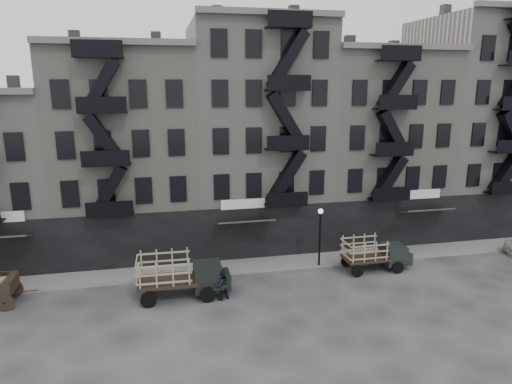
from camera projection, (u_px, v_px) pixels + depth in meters
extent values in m
plane|color=#38383A|center=(288.00, 286.00, 29.18)|extent=(140.00, 140.00, 0.00)
cube|color=slate|center=(274.00, 263.00, 32.72)|extent=(55.00, 2.50, 0.15)
cube|color=#4C4744|center=(14.00, 84.00, 32.20)|extent=(0.70, 0.70, 1.20)
cube|color=gray|center=(128.00, 152.00, 34.91)|extent=(10.00, 10.00, 15.00)
cube|color=black|center=(129.00, 242.00, 31.49)|extent=(10.00, 0.35, 4.00)
cube|color=#595651|center=(115.00, 41.00, 28.21)|extent=(10.00, 0.50, 0.40)
cube|color=#4C4744|center=(77.00, 41.00, 32.41)|extent=(0.70, 0.70, 1.20)
cube|color=#4C4744|center=(156.00, 42.00, 33.52)|extent=(0.70, 0.70, 1.20)
cube|color=gray|center=(256.00, 136.00, 36.70)|extent=(10.00, 10.00, 17.00)
cube|color=black|center=(270.00, 232.00, 33.51)|extent=(10.00, 0.35, 4.00)
cube|color=#595651|center=(272.00, 12.00, 29.76)|extent=(10.00, 0.50, 0.40)
cube|color=#4C4744|center=(216.00, 15.00, 33.96)|extent=(0.70, 0.70, 1.20)
cube|color=#4C4744|center=(287.00, 17.00, 35.07)|extent=(0.70, 0.70, 1.20)
cube|color=gray|center=(370.00, 145.00, 38.95)|extent=(10.00, 10.00, 15.00)
cube|color=black|center=(394.00, 224.00, 35.53)|extent=(10.00, 0.35, 4.00)
cube|color=#595651|center=(409.00, 46.00, 32.25)|extent=(10.00, 0.50, 0.40)
cube|color=#4C4744|center=(341.00, 45.00, 36.45)|extent=(0.70, 0.70, 1.20)
cube|color=#4C4744|center=(404.00, 46.00, 37.56)|extent=(0.70, 0.70, 1.20)
cube|color=gray|center=(475.00, 125.00, 40.62)|extent=(10.00, 10.00, 18.00)
cube|color=black|center=(505.00, 216.00, 37.55)|extent=(10.00, 0.35, 4.00)
cube|color=#4C4744|center=(456.00, 9.00, 37.76)|extent=(0.70, 0.70, 1.20)
cylinder|color=black|center=(320.00, 240.00, 31.79)|extent=(0.14, 0.14, 4.00)
sphere|color=silver|center=(321.00, 211.00, 31.29)|extent=(0.36, 0.36, 0.36)
cylinder|color=black|center=(5.00, 303.00, 25.88)|extent=(1.04, 0.10, 1.04)
cylinder|color=black|center=(14.00, 289.00, 27.67)|extent=(1.04, 0.10, 1.04)
cube|color=black|center=(11.00, 283.00, 26.63)|extent=(0.48, 1.51, 0.76)
cube|color=black|center=(168.00, 281.00, 27.41)|extent=(3.57, 2.13, 0.19)
cube|color=black|center=(208.00, 276.00, 27.84)|extent=(1.69, 1.90, 1.56)
cube|color=black|center=(223.00, 280.00, 28.08)|extent=(0.86, 1.57, 0.94)
cylinder|color=black|center=(208.00, 295.00, 26.99)|extent=(0.94, 0.24, 0.94)
cylinder|color=black|center=(205.00, 280.00, 28.98)|extent=(0.94, 0.24, 0.94)
cylinder|color=black|center=(148.00, 300.00, 26.35)|extent=(0.94, 0.24, 0.94)
cylinder|color=black|center=(150.00, 285.00, 28.34)|extent=(0.94, 0.24, 0.94)
cube|color=black|center=(366.00, 258.00, 31.42)|extent=(3.07, 1.83, 0.16)
cube|color=black|center=(393.00, 254.00, 31.84)|extent=(1.45, 1.63, 1.35)
cube|color=black|center=(403.00, 257.00, 32.07)|extent=(0.73, 1.35, 0.81)
cylinder|color=black|center=(398.00, 268.00, 31.11)|extent=(0.81, 0.21, 0.81)
cylinder|color=black|center=(385.00, 258.00, 32.82)|extent=(0.81, 0.21, 0.81)
cylinder|color=black|center=(358.00, 271.00, 30.49)|extent=(0.81, 0.21, 0.81)
cylinder|color=black|center=(347.00, 261.00, 32.19)|extent=(0.81, 0.21, 0.81)
imported|color=black|center=(221.00, 285.00, 27.23)|extent=(1.14, 1.03, 1.91)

